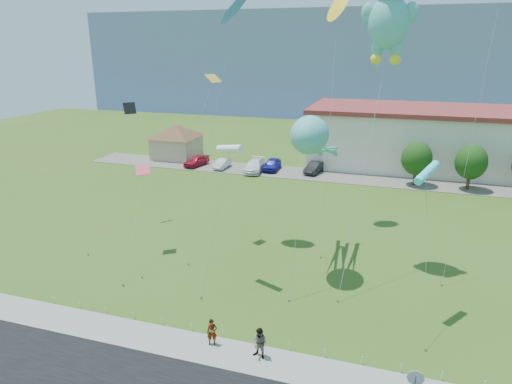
% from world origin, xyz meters
% --- Properties ---
extents(ground, '(160.00, 160.00, 0.00)m').
position_xyz_m(ground, '(0.00, 0.00, 0.00)').
color(ground, '#355517').
rests_on(ground, ground).
extents(sidewalk, '(80.00, 2.50, 0.10)m').
position_xyz_m(sidewalk, '(0.00, -2.75, 0.05)').
color(sidewalk, gray).
rests_on(sidewalk, ground).
extents(parking_strip, '(70.00, 6.00, 0.06)m').
position_xyz_m(parking_strip, '(0.00, 35.00, 0.03)').
color(parking_strip, '#59544C').
rests_on(parking_strip, ground).
extents(hill_ridge, '(160.00, 50.00, 25.00)m').
position_xyz_m(hill_ridge, '(0.00, 120.00, 12.50)').
color(hill_ridge, '#7587A2').
rests_on(hill_ridge, ground).
extents(pavilion, '(9.20, 9.20, 5.00)m').
position_xyz_m(pavilion, '(-24.00, 38.00, 3.02)').
color(pavilion, tan).
rests_on(pavilion, ground).
extents(stop_sign, '(0.80, 0.07, 2.50)m').
position_xyz_m(stop_sign, '(9.50, -4.21, 1.87)').
color(stop_sign, slate).
rests_on(stop_sign, ground).
extents(rope_fence, '(26.05, 0.05, 0.50)m').
position_xyz_m(rope_fence, '(0.00, -1.30, 0.25)').
color(rope_fence, white).
rests_on(rope_fence, ground).
extents(tree_near, '(3.60, 3.60, 5.47)m').
position_xyz_m(tree_near, '(10.00, 34.00, 3.39)').
color(tree_near, '#3F2B19').
rests_on(tree_near, ground).
extents(tree_mid, '(3.60, 3.60, 5.47)m').
position_xyz_m(tree_mid, '(16.00, 34.00, 3.39)').
color(tree_mid, '#3F2B19').
rests_on(tree_mid, ground).
extents(pedestrian_left, '(0.69, 0.59, 1.60)m').
position_xyz_m(pedestrian_left, '(-1.26, -2.26, 0.90)').
color(pedestrian_left, gray).
rests_on(pedestrian_left, sidewalk).
extents(pedestrian_right, '(1.02, 0.88, 1.79)m').
position_xyz_m(pedestrian_right, '(1.66, -2.54, 1.00)').
color(pedestrian_right, gray).
rests_on(pedestrian_right, sidewalk).
extents(parked_car_red, '(2.74, 4.62, 1.47)m').
position_xyz_m(parked_car_red, '(-19.12, 34.35, 0.80)').
color(parked_car_red, maroon).
rests_on(parked_car_red, parking_strip).
extents(parked_car_silver, '(1.37, 3.89, 1.28)m').
position_xyz_m(parked_car_silver, '(-15.23, 34.31, 0.70)').
color(parked_car_silver, '#BCBBC2').
rests_on(parked_car_silver, parking_strip).
extents(parked_car_white, '(2.56, 5.53, 1.56)m').
position_xyz_m(parked_car_white, '(-10.41, 34.02, 0.84)').
color(parked_car_white, white).
rests_on(parked_car_white, parking_strip).
extents(parked_car_blue, '(2.02, 4.65, 1.56)m').
position_xyz_m(parked_car_blue, '(-8.37, 35.49, 0.84)').
color(parked_car_blue, navy).
rests_on(parked_car_blue, parking_strip).
extents(parked_car_black, '(2.36, 4.60, 1.44)m').
position_xyz_m(parked_car_black, '(-2.61, 35.76, 0.78)').
color(parked_car_black, black).
rests_on(parked_car_black, parking_strip).
extents(octopus_kite, '(2.63, 10.34, 11.80)m').
position_xyz_m(octopus_kite, '(1.93, 9.03, 9.83)').
color(octopus_kite, '#44A9A6').
rests_on(octopus_kite, ground).
extents(teddy_bear_kite, '(3.78, 8.50, 21.07)m').
position_xyz_m(teddy_bear_kite, '(6.37, 11.81, 18.23)').
color(teddy_bear_kite, '#44A9A6').
rests_on(teddy_bear_kite, ground).
extents(small_kite_yellow, '(3.06, 9.51, 14.20)m').
position_xyz_m(small_kite_yellow, '(-7.23, 11.15, 11.94)').
color(small_kite_yellow, gold).
rests_on(small_kite_yellow, ground).
extents(small_kite_black, '(1.36, 9.48, 11.21)m').
position_xyz_m(small_kite_black, '(-16.05, 13.19, 9.48)').
color(small_kite_black, black).
rests_on(small_kite_black, ground).
extents(small_kite_orange, '(1.97, 10.08, 20.19)m').
position_xyz_m(small_kite_orange, '(1.69, 19.83, 18.97)').
color(small_kite_orange, yellow).
rests_on(small_kite_orange, ground).
extents(small_kite_blue, '(2.62, 7.45, 19.77)m').
position_xyz_m(small_kite_blue, '(-5.30, 12.93, 18.59)').
color(small_kite_blue, '#287DE2').
rests_on(small_kite_blue, ground).
extents(small_kite_cyan, '(1.09, 5.24, 9.68)m').
position_xyz_m(small_kite_cyan, '(9.52, 4.94, 9.17)').
color(small_kite_cyan, '#36ECF6').
rests_on(small_kite_cyan, ground).
extents(small_kite_white, '(1.31, 4.42, 10.18)m').
position_xyz_m(small_kite_white, '(-2.93, 5.38, 9.66)').
color(small_kite_white, white).
rests_on(small_kite_white, ground).
extents(small_kite_pink, '(2.20, 6.84, 7.27)m').
position_xyz_m(small_kite_pink, '(-11.32, 7.60, 6.17)').
color(small_kite_pink, '#CE2D48').
rests_on(small_kite_pink, ground).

